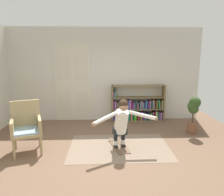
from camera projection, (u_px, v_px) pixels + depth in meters
ground_plane at (107, 155)px, 4.52m from camera, size 7.20×7.20×0.00m
back_wall at (105, 75)px, 6.78m from camera, size 6.00×0.10×2.90m
double_door at (73, 82)px, 6.72m from camera, size 1.22×0.05×2.45m
rug at (119, 147)px, 4.92m from camera, size 2.26×1.54×0.01m
bookshelf at (137, 107)px, 6.82m from camera, size 1.67×0.30×1.14m
wicker_chair at (26, 126)px, 4.62m from camera, size 0.76×0.76×1.10m
potted_plant at (193, 112)px, 5.60m from camera, size 0.35×0.42×1.02m
skis_pair at (119, 146)px, 4.94m from camera, size 0.46×0.84×0.07m
person_skier at (122, 121)px, 4.65m from camera, size 1.42×0.75×1.09m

